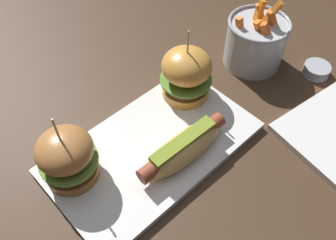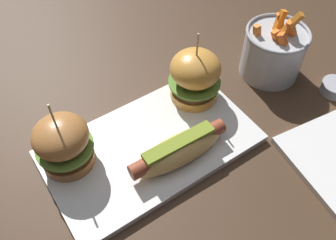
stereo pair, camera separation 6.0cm
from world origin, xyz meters
name	(u,v)px [view 1 (the left image)]	position (x,y,z in m)	size (l,w,h in m)	color
ground_plane	(153,150)	(0.00, 0.00, 0.00)	(3.00, 3.00, 0.00)	#422D1E
platter_main	(153,148)	(0.00, 0.00, 0.01)	(0.36, 0.20, 0.01)	white
hot_dog	(183,148)	(0.02, -0.05, 0.04)	(0.18, 0.06, 0.05)	#DFB262
slider_left	(67,157)	(-0.13, 0.05, 0.06)	(0.09, 0.09, 0.14)	#B07039
slider_right	(186,73)	(0.13, 0.05, 0.06)	(0.10, 0.10, 0.14)	gold
fries_bucket	(255,42)	(0.31, 0.03, 0.05)	(0.12, 0.12, 0.15)	#B7BABF
sauce_ramekin	(317,70)	(0.37, -0.09, 0.01)	(0.05, 0.05, 0.02)	#A8AAB2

